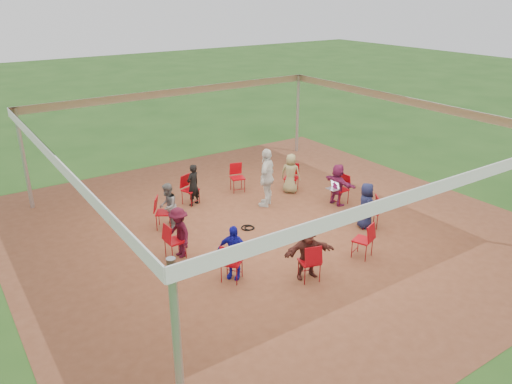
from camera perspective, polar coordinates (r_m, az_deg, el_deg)
ground at (r=13.64m, az=1.24°, el=-4.06°), size 80.00×80.00×0.00m
dirt_patch at (r=13.64m, az=1.24°, el=-4.04°), size 13.00×13.00×0.00m
tent at (r=12.77m, az=1.33°, el=5.53°), size 10.33×10.33×3.00m
chair_0 at (r=15.18m, az=9.59°, el=0.28°), size 0.46×0.44×0.90m
chair_1 at (r=15.93m, az=4.06°, el=1.62°), size 0.61×0.60×0.90m
chair_2 at (r=15.89m, az=-2.12°, el=1.60°), size 0.52×0.54×0.90m
chair_3 at (r=15.05m, az=-7.51°, el=0.22°), size 0.55×0.56×0.90m
chair_4 at (r=13.65m, az=-10.49°, el=-2.35°), size 0.60×0.59×0.90m
chair_5 at (r=12.11m, az=-9.24°, el=-5.55°), size 0.46×0.44×0.90m
chair_6 at (r=11.10m, az=-2.81°, el=-8.02°), size 0.61×0.60×0.90m
chair_7 at (r=11.16m, az=6.12°, el=-7.94°), size 0.52×0.54×0.90m
chair_8 at (r=12.26m, az=12.09°, el=-5.41°), size 0.55×0.56×0.90m
chair_9 at (r=13.81m, az=12.86°, el=-2.24°), size 0.60×0.59×0.90m
person_seated_0 at (r=15.02m, az=9.31°, el=0.86°), size 0.49×1.20×1.27m
person_seated_1 at (r=15.76m, az=3.98°, el=2.13°), size 0.66×0.70×1.27m
person_seated_2 at (r=14.91m, az=-7.20°, el=0.81°), size 0.54×0.45×1.27m
person_seated_3 at (r=13.55m, az=-10.04°, el=-1.61°), size 0.64×0.71×1.27m
person_seated_4 at (r=12.07m, az=-8.79°, el=-4.60°), size 0.44×0.84×1.27m
person_seated_5 at (r=11.10m, az=-2.61°, el=-6.86°), size 0.76×0.82×1.27m
person_seated_6 at (r=11.16m, az=5.90°, el=-6.80°), size 1.25×0.74×1.27m
person_seated_7 at (r=13.71m, az=12.44°, el=-1.51°), size 0.63×0.71×1.27m
standing_person at (r=14.68m, az=1.26°, el=1.68°), size 1.14×1.05×1.76m
cable_coil at (r=13.56m, az=-0.89°, el=-4.11°), size 0.44×0.44×0.03m
laptop at (r=14.93m, az=8.88°, el=0.61°), size 0.29×0.35×0.24m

